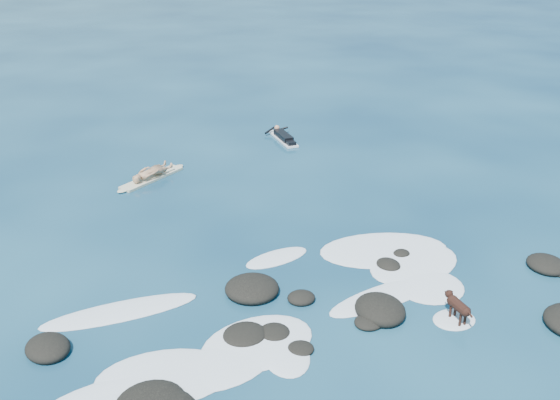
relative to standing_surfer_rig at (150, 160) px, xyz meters
name	(u,v)px	position (x,y,z in m)	size (l,w,h in m)	color
ground	(315,293)	(1.98, -9.57, -0.76)	(160.00, 160.00, 0.00)	#0A2642
reef_rocks	(327,347)	(1.12, -11.80, -0.65)	(14.87, 7.22, 0.52)	black
breaking_foam	(294,312)	(1.08, -10.13, -0.75)	(11.99, 6.16, 0.12)	white
standing_surfer_rig	(150,160)	(0.00, 0.00, 0.00)	(3.05, 1.99, 1.92)	beige
paddling_surfer_rig	(283,137)	(6.44, 2.10, -0.60)	(1.16, 2.59, 0.45)	white
dog	(457,305)	(4.52, -12.09, -0.29)	(0.30, 1.10, 0.70)	black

